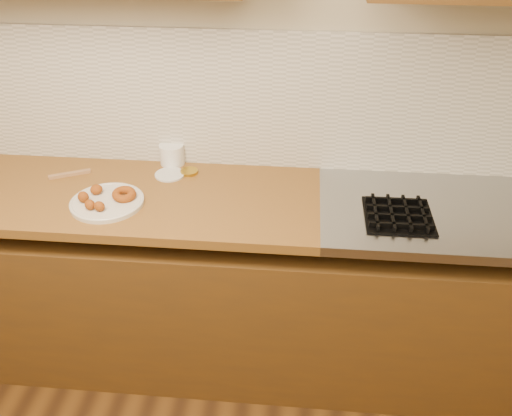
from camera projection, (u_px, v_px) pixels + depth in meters
name	position (u px, v px, depth m)	size (l,w,h in m)	color
wall_back	(205.00, 64.00, 2.24)	(4.00, 0.02, 2.70)	#B8AB8A
base_cabinet	(204.00, 291.00, 2.49)	(3.60, 0.60, 0.77)	#583411
butcher_block	(46.00, 192.00, 2.28)	(2.30, 0.62, 0.04)	brown
stovetop	(485.00, 214.00, 2.14)	(1.30, 0.62, 0.04)	#9EA0A5
backsplash	(207.00, 100.00, 2.31)	(3.60, 0.02, 0.60)	beige
burner_grates	(485.00, 219.00, 2.06)	(0.91, 0.26, 0.03)	black
donut_plate	(107.00, 202.00, 2.16)	(0.29, 0.29, 0.02)	beige
ring_donut	(124.00, 194.00, 2.17)	(0.10, 0.10, 0.03)	#9A541B
fried_dough_chunks	(92.00, 198.00, 2.13)	(0.14, 0.18, 0.05)	#9A541B
plastic_tub	(172.00, 154.00, 2.44)	(0.11, 0.11, 0.09)	white
tub_lid	(170.00, 175.00, 2.37)	(0.13, 0.13, 0.01)	silver
brass_jar_lid	(189.00, 172.00, 2.38)	(0.08, 0.08, 0.01)	#B59125
wooden_utensil	(70.00, 174.00, 2.36)	(0.18, 0.02, 0.01)	#996D45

